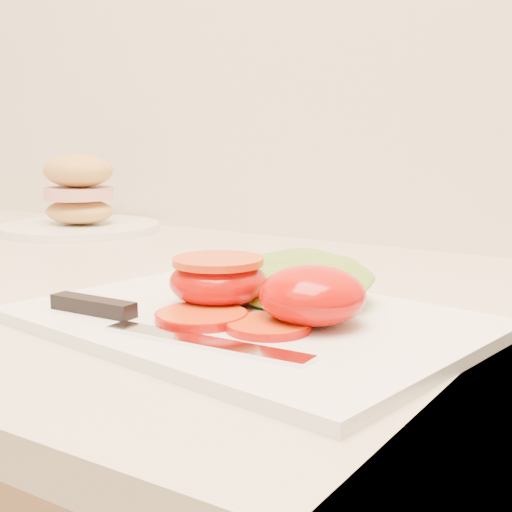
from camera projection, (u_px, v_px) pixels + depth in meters
The scene contains 8 objects.
cutting_board at pixel (249, 320), 0.56m from camera, with size 0.35×0.25×0.01m, color white.
tomato_half_dome at pixel (312, 295), 0.53m from camera, with size 0.08×0.08×0.04m, color #C20200.
tomato_half_cut at pixel (218, 279), 0.58m from camera, with size 0.08×0.08×0.04m.
tomato_slice_0 at pixel (201, 316), 0.54m from camera, with size 0.07×0.07×0.01m, color #CF530C.
tomato_slice_1 at pixel (269, 326), 0.51m from camera, with size 0.06×0.06×0.01m, color #CF530C.
lettuce_leaf_0 at pixel (292, 278), 0.62m from camera, with size 0.17×0.11×0.03m, color olive.
knife at pixel (133, 319), 0.53m from camera, with size 0.24×0.04×0.01m.
sandwich_plate at pixel (79, 204), 1.06m from camera, with size 0.23×0.23×0.12m.
Camera 1 is at (0.30, 1.13, 1.08)m, focal length 50.00 mm.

